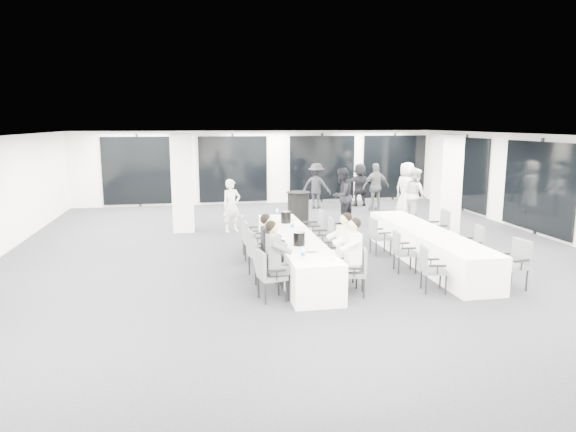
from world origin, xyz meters
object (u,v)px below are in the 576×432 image
object	(u,v)px
chair_main_right_far	(315,227)
chair_main_right_near	(358,269)
chair_side_right_mid	(473,244)
standing_guest_d	(376,184)
standing_guest_a	(232,202)
chair_main_right_fourth	(325,236)
chair_main_right_mid	(335,248)
chair_side_left_near	(430,266)
ice_bucket_near	(299,239)
chair_main_left_far	(248,232)
standing_guest_e	(407,185)
banquet_table_main	(294,252)
chair_main_left_second	(263,261)
standing_guest_c	(316,183)
chair_main_right_second	(349,259)
chair_main_left_near	(268,272)
standing_guest_f	(360,182)
chair_main_left_mid	(258,251)
chair_side_right_near	(515,261)
standing_guest_h	(415,191)
chair_side_left_far	(378,234)
cocktail_table	(298,208)
chair_main_left_fourth	(252,239)
banquet_table_side	(426,246)
chair_side_left_mid	(402,249)
standing_guest_b	(342,192)
ice_bucket_far	(286,217)

from	to	relation	value
chair_main_right_far	chair_main_right_near	bearing A→B (deg)	-174.83
chair_side_right_mid	standing_guest_d	bearing A→B (deg)	4.99
chair_main_right_near	standing_guest_a	world-z (taller)	standing_guest_a
chair_main_right_fourth	standing_guest_d	distance (m)	7.18
chair_main_right_mid	chair_side_left_near	bearing A→B (deg)	-137.32
standing_guest_a	ice_bucket_near	distance (m)	5.13
chair_main_left_far	chair_side_left_near	bearing A→B (deg)	44.69
chair_main_right_far	standing_guest_e	size ratio (longest dim) A/B	0.49
banquet_table_main	standing_guest_e	bearing A→B (deg)	48.92
ice_bucket_near	chair_main_left_second	bearing A→B (deg)	-163.29
chair_side_right_mid	ice_bucket_near	world-z (taller)	ice_bucket_near
standing_guest_c	standing_guest_d	distance (m)	2.14
chair_main_right_second	chair_side_left_near	size ratio (longest dim) A/B	1.07
chair_side_right_mid	ice_bucket_near	distance (m)	3.97
chair_main_left_near	chair_side_right_mid	size ratio (longest dim) A/B	1.00
standing_guest_c	standing_guest_f	distance (m)	1.75
chair_main_left_mid	chair_side_right_near	distance (m)	4.97
standing_guest_d	chair_main_left_near	bearing A→B (deg)	54.33
standing_guest_h	chair_main_right_second	bearing A→B (deg)	140.99
chair_main_left_far	standing_guest_f	size ratio (longest dim) A/B	0.50
chair_side_left_far	cocktail_table	bearing A→B (deg)	-165.60
standing_guest_h	chair_main_left_fourth	bearing A→B (deg)	119.84
standing_guest_c	chair_main_right_fourth	bearing A→B (deg)	108.16
standing_guest_f	chair_side_right_near	bearing A→B (deg)	81.05
cocktail_table	chair_main_left_near	world-z (taller)	cocktail_table
chair_main_left_near	chair_main_right_fourth	bearing A→B (deg)	134.90
chair_main_right_near	chair_main_right_second	size ratio (longest dim) A/B	0.94
banquet_table_side	chair_main_left_near	world-z (taller)	chair_main_left_near
chair_side_right_mid	standing_guest_a	xyz separation A→B (m)	(-4.89, 4.67, 0.34)
chair_side_right_mid	standing_guest_a	size ratio (longest dim) A/B	0.53
chair_main_left_second	ice_bucket_near	distance (m)	0.86
chair_main_right_second	ice_bucket_near	distance (m)	1.05
chair_side_left_mid	standing_guest_a	xyz separation A→B (m)	(-3.24, 4.71, 0.37)
chair_side_left_far	standing_guest_b	xyz separation A→B (m)	(0.19, 3.79, 0.49)
chair_side_left_near	chair_main_left_mid	bearing A→B (deg)	-105.68
chair_main_left_near	ice_bucket_far	world-z (taller)	ice_bucket_far
chair_main_right_mid	standing_guest_d	size ratio (longest dim) A/B	0.45
cocktail_table	ice_bucket_far	world-z (taller)	ice_bucket_far
chair_side_right_mid	standing_guest_c	size ratio (longest dim) A/B	0.49
cocktail_table	standing_guest_e	distance (m)	4.11
standing_guest_d	standing_guest_f	bearing A→B (deg)	-80.12
standing_guest_e	standing_guest_f	distance (m)	2.38
chair_main_left_second	standing_guest_b	world-z (taller)	standing_guest_b
chair_side_left_mid	standing_guest_a	world-z (taller)	standing_guest_a
chair_side_left_near	standing_guest_e	size ratio (longest dim) A/B	0.42
chair_side_left_near	standing_guest_a	bearing A→B (deg)	-141.06
banquet_table_main	ice_bucket_far	world-z (taller)	ice_bucket_far
chair_main_left_mid	ice_bucket_near	bearing A→B (deg)	43.06
standing_guest_b	standing_guest_e	bearing A→B (deg)	159.37
banquet_table_main	standing_guest_d	distance (m)	8.13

